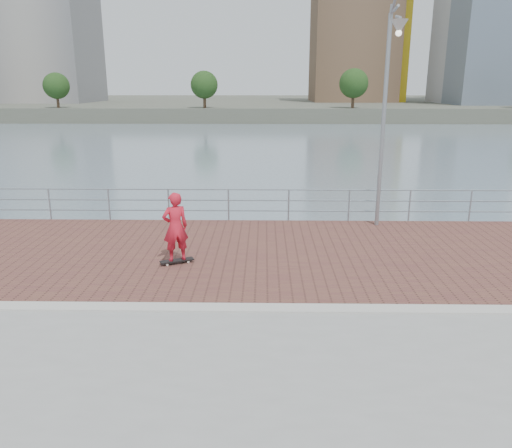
{
  "coord_description": "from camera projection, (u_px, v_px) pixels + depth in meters",
  "views": [
    {
      "loc": [
        0.2,
        -9.55,
        4.57
      ],
      "look_at": [
        0.0,
        2.0,
        1.3
      ],
      "focal_mm": 35.0,
      "sensor_mm": 36.0,
      "label": 1
    }
  ],
  "objects": [
    {
      "name": "water",
      "position": [
        254.0,
        393.0,
        10.98
      ],
      "size": [
        400.0,
        400.0,
        0.0
      ],
      "primitive_type": "plane",
      "color": "slate",
      "rests_on": "ground"
    },
    {
      "name": "brick_lane",
      "position": [
        257.0,
        253.0,
        13.9
      ],
      "size": [
        40.0,
        6.8,
        0.02
      ],
      "primitive_type": "cube",
      "color": "brown",
      "rests_on": "seawall"
    },
    {
      "name": "curb",
      "position": [
        254.0,
        308.0,
        10.43
      ],
      "size": [
        40.0,
        0.4,
        0.06
      ],
      "primitive_type": "cube",
      "color": "#B7B5AD",
      "rests_on": "seawall"
    },
    {
      "name": "far_shore",
      "position": [
        264.0,
        105.0,
        128.49
      ],
      "size": [
        320.0,
        95.0,
        2.5
      ],
      "primitive_type": "cube",
      "color": "#4C5142",
      "rests_on": "ground"
    },
    {
      "name": "guardrail",
      "position": [
        259.0,
        201.0,
        16.98
      ],
      "size": [
        39.06,
        0.06,
        1.13
      ],
      "color": "#8C9EA8",
      "rests_on": "brick_lane"
    },
    {
      "name": "street_lamp",
      "position": [
        390.0,
        79.0,
        14.88
      ],
      "size": [
        0.48,
        1.4,
        6.62
      ],
      "color": "gray",
      "rests_on": "brick_lane"
    },
    {
      "name": "skateboard",
      "position": [
        177.0,
        261.0,
        13.03
      ],
      "size": [
        0.89,
        0.56,
        0.1
      ],
      "rotation": [
        0.0,
        0.0,
        0.42
      ],
      "color": "black",
      "rests_on": "brick_lane"
    },
    {
      "name": "skateboarder",
      "position": [
        175.0,
        227.0,
        12.78
      ],
      "size": [
        0.78,
        0.67,
        1.82
      ],
      "primitive_type": "imported",
      "rotation": [
        0.0,
        0.0,
        3.56
      ],
      "color": "red",
      "rests_on": "skateboard"
    },
    {
      "name": "shoreline_trees",
      "position": [
        405.0,
        83.0,
        82.89
      ],
      "size": [
        169.89,
        5.17,
        6.89
      ],
      "color": "#473323",
      "rests_on": "far_shore"
    }
  ]
}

